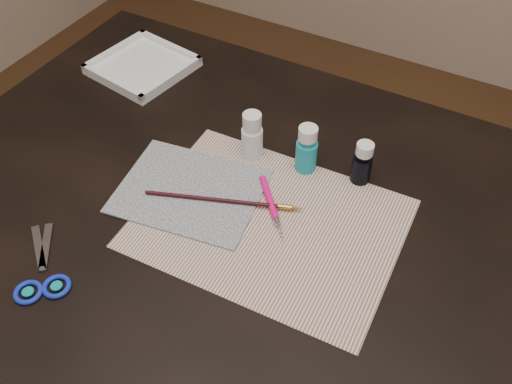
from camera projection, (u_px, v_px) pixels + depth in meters
The scene contains 10 objects.
table at pixel (256, 322), 1.28m from camera, with size 1.30×0.90×0.75m, color black.
paper at pixel (269, 223), 0.99m from camera, with size 0.44×0.34×0.00m, color silver.
canvas at pixel (190, 191), 1.04m from camera, with size 0.25×0.20×0.00m, color black.
paint_bottle_white at pixel (252, 135), 1.07m from camera, with size 0.04×0.04×0.10m, color white.
paint_bottle_cyan at pixel (307, 149), 1.05m from camera, with size 0.04×0.04×0.10m, color #1999AF.
paint_bottle_navy at pixel (362, 163), 1.03m from camera, with size 0.04×0.04×0.09m, color black.
paintbrush at pixel (224, 200), 1.01m from camera, with size 0.29×0.01×0.01m, color black, non-canonical shape.
craft_knife at pixel (272, 208), 1.00m from camera, with size 0.15×0.01×0.01m, color #FF0A79, non-canonical shape.
scissors at pixel (38, 262), 0.93m from camera, with size 0.18×0.09×0.01m, color silver, non-canonical shape.
palette_tray at pixel (143, 65), 1.30m from camera, with size 0.19×0.19×0.02m, color white.
Camera 1 is at (0.32, -0.59, 1.50)m, focal length 40.00 mm.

